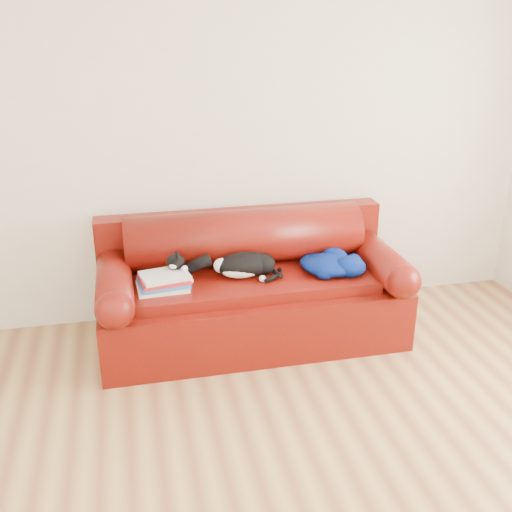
% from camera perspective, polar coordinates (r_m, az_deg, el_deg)
% --- Properties ---
extents(ground, '(4.50, 4.50, 0.00)m').
position_cam_1_polar(ground, '(3.23, 6.48, -20.50)').
color(ground, brown).
rests_on(ground, ground).
extents(room_shell, '(4.52, 4.02, 2.61)m').
position_cam_1_polar(room_shell, '(2.50, 10.73, 9.86)').
color(room_shell, beige).
rests_on(room_shell, ground).
extents(sofa_base, '(2.10, 0.90, 0.50)m').
position_cam_1_polar(sofa_base, '(4.28, -0.43, -4.91)').
color(sofa_base, '#420207').
rests_on(sofa_base, ground).
extents(sofa_back, '(2.10, 1.01, 0.88)m').
position_cam_1_polar(sofa_back, '(4.37, -1.12, 0.07)').
color(sofa_back, '#420207').
rests_on(sofa_back, ground).
extents(book_stack, '(0.34, 0.29, 0.10)m').
position_cam_1_polar(book_stack, '(3.98, -8.79, -2.39)').
color(book_stack, '#E9E8C9').
rests_on(book_stack, sofa_base).
extents(cat, '(0.57, 0.30, 0.21)m').
position_cam_1_polar(cat, '(4.09, -1.13, -0.90)').
color(cat, black).
rests_on(cat, sofa_base).
extents(blanket, '(0.48, 0.46, 0.14)m').
position_cam_1_polar(blanket, '(4.20, 7.19, -0.71)').
color(blanket, '#02094A').
rests_on(blanket, sofa_base).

